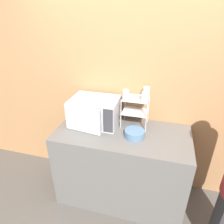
# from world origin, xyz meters

# --- Properties ---
(ground_plane) EXTENTS (12.00, 12.00, 0.00)m
(ground_plane) POSITION_xyz_m (0.00, 0.00, 0.00)
(ground_plane) COLOR #4C4742
(wall_back) EXTENTS (8.00, 0.06, 2.60)m
(wall_back) POSITION_xyz_m (0.00, 0.74, 1.30)
(wall_back) COLOR #9E7047
(wall_back) RESTS_ON ground_plane
(counter) EXTENTS (1.46, 0.70, 0.94)m
(counter) POSITION_xyz_m (0.00, 0.35, 0.47)
(counter) COLOR #595654
(counter) RESTS_ON ground_plane
(microwave) EXTENTS (0.53, 0.45, 0.31)m
(microwave) POSITION_xyz_m (-0.35, 0.46, 1.09)
(microwave) COLOR #ADADB2
(microwave) RESTS_ON counter
(dish_rack) EXTENTS (0.29, 0.23, 0.34)m
(dish_rack) POSITION_xyz_m (0.10, 0.55, 1.18)
(dish_rack) COLOR #B2B2B7
(dish_rack) RESTS_ON counter
(glass_front_left) EXTENTS (0.07, 0.07, 0.11)m
(glass_front_left) POSITION_xyz_m (-0.00, 0.47, 1.33)
(glass_front_left) COLOR silver
(glass_front_left) RESTS_ON dish_rack
(glass_back_right) EXTENTS (0.07, 0.07, 0.11)m
(glass_back_right) POSITION_xyz_m (0.20, 0.62, 1.33)
(glass_back_right) COLOR silver
(glass_back_right) RESTS_ON dish_rack
(glass_front_right) EXTENTS (0.07, 0.07, 0.11)m
(glass_front_right) POSITION_xyz_m (0.20, 0.47, 1.33)
(glass_front_right) COLOR silver
(glass_front_right) RESTS_ON dish_rack
(bowl) EXTENTS (0.21, 0.21, 0.08)m
(bowl) POSITION_xyz_m (0.14, 0.30, 0.98)
(bowl) COLOR slate
(bowl) RESTS_ON counter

